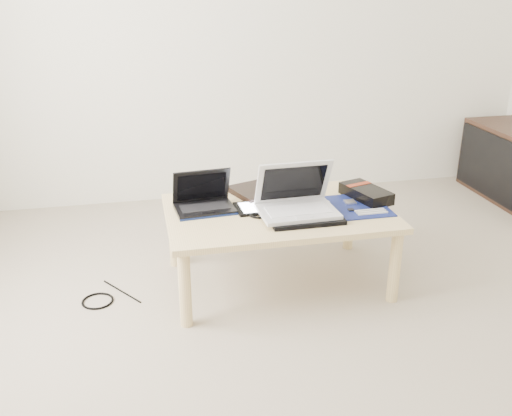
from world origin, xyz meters
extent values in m
plane|color=#AFA28E|center=(0.00, 0.00, 0.00)|extent=(4.00, 4.00, 0.00)
cube|color=white|center=(0.00, 2.05, 1.30)|extent=(4.00, 0.10, 2.60)
cube|color=beige|center=(-0.16, 0.67, 0.39)|extent=(1.10, 0.70, 0.03)
cylinder|color=beige|center=(-0.66, 0.37, 0.18)|extent=(0.06, 0.06, 0.37)
cylinder|color=beige|center=(0.34, 0.37, 0.18)|extent=(0.06, 0.06, 0.37)
cylinder|color=beige|center=(-0.66, 0.97, 0.18)|extent=(0.06, 0.06, 0.37)
cylinder|color=beige|center=(0.34, 0.97, 0.18)|extent=(0.06, 0.06, 0.37)
cube|color=black|center=(1.58, 1.45, 0.25)|extent=(0.02, 0.86, 0.44)
cube|color=black|center=(-0.18, 0.93, 0.41)|extent=(0.37, 0.34, 0.03)
cube|color=black|center=(-0.52, 0.75, 0.41)|extent=(0.30, 0.22, 0.02)
cube|color=black|center=(-0.52, 0.74, 0.42)|extent=(0.24, 0.13, 0.00)
cube|color=black|center=(-0.51, 0.67, 0.42)|extent=(0.06, 0.03, 0.00)
cube|color=black|center=(-0.52, 0.81, 0.51)|extent=(0.29, 0.10, 0.18)
cube|color=black|center=(-0.52, 0.80, 0.50)|extent=(0.25, 0.08, 0.14)
cube|color=#0D1B4A|center=(-0.51, 0.65, 0.40)|extent=(0.28, 0.04, 0.01)
cube|color=black|center=(-0.25, 0.71, 0.41)|extent=(0.24, 0.19, 0.01)
cube|color=white|center=(-0.25, 0.71, 0.41)|extent=(0.19, 0.15, 0.00)
cube|color=silver|center=(0.05, 0.79, 0.41)|extent=(0.12, 0.25, 0.02)
cube|color=#98989D|center=(0.05, 0.79, 0.42)|extent=(0.10, 0.20, 0.00)
cube|color=black|center=(-0.07, 0.55, 0.41)|extent=(0.35, 0.26, 0.02)
cube|color=silver|center=(-0.09, 0.57, 0.43)|extent=(0.37, 0.27, 0.02)
cube|color=white|center=(-0.09, 0.56, 0.44)|extent=(0.30, 0.15, 0.00)
cube|color=silver|center=(-0.09, 0.47, 0.44)|extent=(0.08, 0.04, 0.00)
cube|color=silver|center=(-0.10, 0.65, 0.55)|extent=(0.37, 0.12, 0.23)
cube|color=black|center=(-0.10, 0.64, 0.55)|extent=(0.31, 0.09, 0.18)
cube|color=#0C1550|center=(0.25, 0.63, 0.40)|extent=(0.26, 0.33, 0.01)
cube|color=silver|center=(0.21, 0.68, 0.41)|extent=(0.05, 0.05, 0.01)
cube|color=yellow|center=(0.32, 0.73, 0.41)|extent=(0.11, 0.01, 0.01)
cube|color=yellow|center=(0.32, 0.71, 0.41)|extent=(0.11, 0.01, 0.01)
cube|color=silver|center=(0.27, 0.56, 0.41)|extent=(0.15, 0.01, 0.01)
cube|color=silver|center=(0.27, 0.53, 0.41)|extent=(0.15, 0.01, 0.01)
cube|color=silver|center=(0.27, 0.51, 0.41)|extent=(0.15, 0.01, 0.01)
cube|color=black|center=(0.18, 0.58, 0.41)|extent=(0.03, 0.03, 0.01)
cube|color=black|center=(0.32, 0.73, 0.43)|extent=(0.22, 0.31, 0.06)
cube|color=maroon|center=(0.30, 0.78, 0.46)|extent=(0.15, 0.07, 0.00)
torus|color=black|center=(-0.27, 0.63, 0.41)|extent=(0.10, 0.10, 0.01)
torus|color=black|center=(-1.07, 0.66, 0.01)|extent=(0.18, 0.18, 0.01)
cylinder|color=black|center=(-0.95, 0.73, 0.00)|extent=(0.19, 0.26, 0.01)
camera|label=1|loc=(-0.82, -1.84, 1.46)|focal=40.00mm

